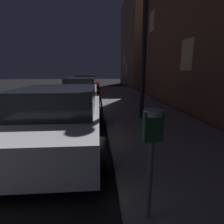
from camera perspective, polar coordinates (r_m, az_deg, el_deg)
parking_meter at (r=1.86m, az=12.91°, el=-8.51°), size 0.19×0.19×1.27m
car_white at (r=4.40m, az=-16.29°, el=-1.66°), size 2.14×4.42×1.43m
car_silver at (r=10.03m, az=-10.07°, el=6.88°), size 1.98×4.37×1.43m
car_red at (r=15.96m, az=-8.28°, el=9.23°), size 2.24×4.17×1.43m
building_far at (r=23.06m, az=14.27°, el=21.03°), size 7.33×9.45×10.14m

